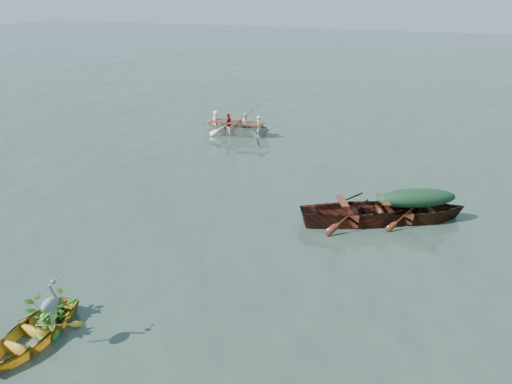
% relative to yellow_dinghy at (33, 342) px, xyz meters
% --- Properties ---
extents(ground, '(140.00, 140.00, 0.00)m').
position_rel_yellow_dinghy_xyz_m(ground, '(1.72, 3.41, 0.00)').
color(ground, '#304338').
rests_on(ground, ground).
extents(yellow_dinghy, '(1.37, 2.85, 0.73)m').
position_rel_yellow_dinghy_xyz_m(yellow_dinghy, '(0.00, 0.00, 0.00)').
color(yellow_dinghy, gold).
rests_on(yellow_dinghy, ground).
extents(green_tarp_boat, '(4.32, 3.17, 0.97)m').
position_rel_yellow_dinghy_xyz_m(green_tarp_boat, '(6.06, 8.28, 0.00)').
color(green_tarp_boat, '#512713').
rests_on(green_tarp_boat, ground).
extents(open_wooden_boat, '(4.95, 3.56, 1.15)m').
position_rel_yellow_dinghy_xyz_m(open_wooden_boat, '(4.70, 7.53, 0.00)').
color(open_wooden_boat, '#5A1E16').
rests_on(open_wooden_boat, ground).
extents(rowed_boat, '(4.56, 1.61, 1.08)m').
position_rel_yellow_dinghy_xyz_m(rowed_boat, '(-2.36, 14.41, 0.00)').
color(rowed_boat, white).
rests_on(rowed_boat, ground).
extents(green_tarp_cover, '(2.38, 1.74, 0.52)m').
position_rel_yellow_dinghy_xyz_m(green_tarp_cover, '(6.06, 8.28, 0.75)').
color(green_tarp_cover, '#16361B').
rests_on(green_tarp_cover, green_tarp_boat).
extents(thwart_benches, '(2.54, 1.91, 0.04)m').
position_rel_yellow_dinghy_xyz_m(thwart_benches, '(4.70, 7.53, 0.59)').
color(thwart_benches, '#502112').
rests_on(thwart_benches, open_wooden_boat).
extents(heron, '(0.30, 0.42, 0.92)m').
position_rel_yellow_dinghy_xyz_m(heron, '(0.55, 0.08, 0.82)').
color(heron, gray).
rests_on(heron, yellow_dinghy).
extents(dinghy_weeds, '(0.75, 0.94, 0.60)m').
position_rel_yellow_dinghy_xyz_m(dinghy_weeds, '(-0.01, 0.55, 0.66)').
color(dinghy_weeds, '#2E5F19').
rests_on(dinghy_weeds, yellow_dinghy).
extents(rowers, '(3.21, 1.40, 0.76)m').
position_rel_yellow_dinghy_xyz_m(rowers, '(-2.36, 14.41, 0.92)').
color(rowers, silver).
rests_on(rowers, rowed_boat).
extents(oars, '(0.76, 2.63, 0.06)m').
position_rel_yellow_dinghy_xyz_m(oars, '(-2.36, 14.41, 0.57)').
color(oars, brown).
rests_on(oars, rowed_boat).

